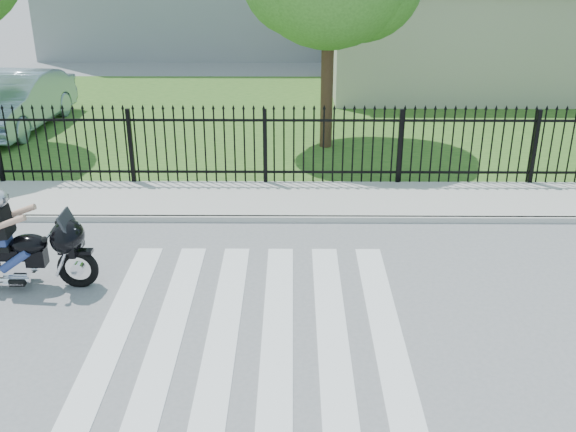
{
  "coord_description": "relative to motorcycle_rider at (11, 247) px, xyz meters",
  "views": [
    {
      "loc": [
        0.61,
        -8.37,
        5.5
      ],
      "look_at": [
        0.54,
        1.99,
        1.0
      ],
      "focal_mm": 42.0,
      "sensor_mm": 36.0,
      "label": 1
    }
  ],
  "objects": [
    {
      "name": "ground",
      "position": [
        3.94,
        -1.36,
        -0.71
      ],
      "size": [
        120.0,
        120.0,
        0.0
      ],
      "primitive_type": "plane",
      "color": "slate",
      "rests_on": "ground"
    },
    {
      "name": "iron_fence",
      "position": [
        3.94,
        4.64,
        0.19
      ],
      "size": [
        26.0,
        0.04,
        1.8
      ],
      "color": "black",
      "rests_on": "ground"
    },
    {
      "name": "motorcycle_rider",
      "position": [
        0.0,
        0.0,
        0.0
      ],
      "size": [
        2.63,
        0.77,
        1.74
      ],
      "rotation": [
        0.0,
        0.0,
        -0.01
      ],
      "color": "black",
      "rests_on": "ground"
    },
    {
      "name": "grass_strip",
      "position": [
        3.94,
        10.64,
        -0.7
      ],
      "size": [
        40.0,
        12.0,
        0.02
      ],
      "primitive_type": "cube",
      "color": "#2B541D",
      "rests_on": "ground"
    },
    {
      "name": "curb",
      "position": [
        3.94,
        2.64,
        -0.65
      ],
      "size": [
        40.0,
        0.12,
        0.12
      ],
      "primitive_type": "cube",
      "color": "#ADAAA3",
      "rests_on": "ground"
    },
    {
      "name": "crosswalk",
      "position": [
        3.94,
        -1.36,
        -0.71
      ],
      "size": [
        5.0,
        5.5,
        0.01
      ],
      "primitive_type": null,
      "color": "silver",
      "rests_on": "ground"
    },
    {
      "name": "parked_car",
      "position": [
        -3.41,
        9.26,
        0.11
      ],
      "size": [
        2.11,
        4.97,
        1.6
      ],
      "primitive_type": "imported",
      "rotation": [
        0.0,
        0.0,
        -0.09
      ],
      "color": "#92A9B8",
      "rests_on": "grass_strip"
    },
    {
      "name": "sidewalk",
      "position": [
        3.94,
        3.64,
        -0.65
      ],
      "size": [
        40.0,
        2.0,
        0.12
      ],
      "primitive_type": "cube",
      "color": "#ADAAA3",
      "rests_on": "ground"
    },
    {
      "name": "building_low",
      "position": [
        10.94,
        14.64,
        1.04
      ],
      "size": [
        10.0,
        6.0,
        3.5
      ],
      "primitive_type": "cube",
      "color": "#B9B29A",
      "rests_on": "ground"
    }
  ]
}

